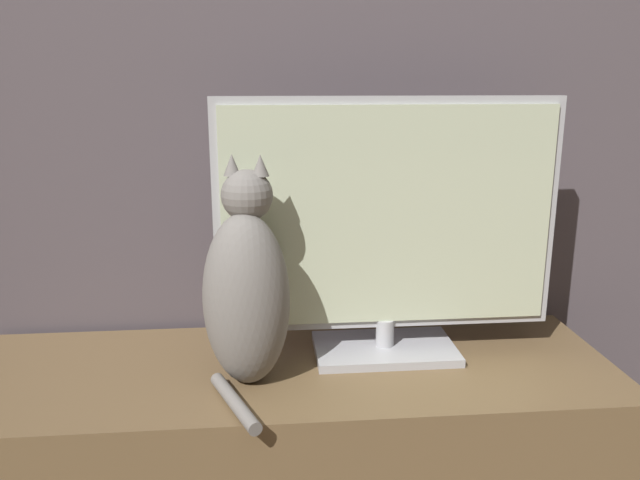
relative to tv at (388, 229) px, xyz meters
The scene contains 3 objects.
tv_stand 0.56m from the tv, 166.51° to the right, with size 1.50×0.50×0.40m.
tv is the anchor object (origin of this frame).
cat 0.36m from the tv, 160.50° to the right, with size 0.22×0.33×0.50m.
Camera 1 is at (-0.06, -0.40, 1.05)m, focal length 35.00 mm.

